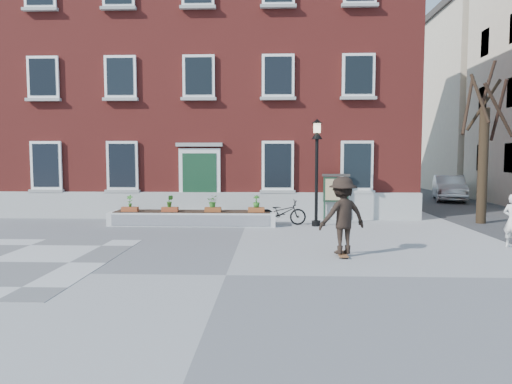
{
  "coord_description": "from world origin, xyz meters",
  "views": [
    {
      "loc": [
        1.02,
        -9.68,
        2.57
      ],
      "look_at": [
        0.5,
        4.0,
        1.5
      ],
      "focal_mm": 32.0,
      "sensor_mm": 36.0,
      "label": 1
    }
  ],
  "objects_px": {
    "notice_board": "(336,189)",
    "skateboarder": "(343,215)",
    "lamp_post": "(317,157)",
    "bicycle": "(282,213)",
    "parked_car": "(449,188)"
  },
  "relations": [
    {
      "from": "notice_board",
      "to": "skateboarder",
      "type": "height_order",
      "value": "skateboarder"
    },
    {
      "from": "lamp_post",
      "to": "skateboarder",
      "type": "xyz_separation_m",
      "value": [
        0.19,
        -5.12,
        -1.48
      ]
    },
    {
      "from": "bicycle",
      "to": "lamp_post",
      "type": "relative_size",
      "value": 0.46
    },
    {
      "from": "bicycle",
      "to": "parked_car",
      "type": "relative_size",
      "value": 0.4
    },
    {
      "from": "notice_board",
      "to": "skateboarder",
      "type": "relative_size",
      "value": 0.91
    },
    {
      "from": "parked_car",
      "to": "lamp_post",
      "type": "height_order",
      "value": "lamp_post"
    },
    {
      "from": "bicycle",
      "to": "parked_car",
      "type": "distance_m",
      "value": 13.98
    },
    {
      "from": "notice_board",
      "to": "parked_car",
      "type": "bearing_deg",
      "value": 47.77
    },
    {
      "from": "parked_car",
      "to": "lamp_post",
      "type": "bearing_deg",
      "value": -115.89
    },
    {
      "from": "lamp_post",
      "to": "parked_car",
      "type": "bearing_deg",
      "value": 49.22
    },
    {
      "from": "parked_car",
      "to": "bicycle",
      "type": "bearing_deg",
      "value": -120.23
    },
    {
      "from": "bicycle",
      "to": "skateboarder",
      "type": "distance_m",
      "value": 5.51
    },
    {
      "from": "notice_board",
      "to": "skateboarder",
      "type": "distance_m",
      "value": 6.68
    },
    {
      "from": "bicycle",
      "to": "notice_board",
      "type": "relative_size",
      "value": 0.96
    },
    {
      "from": "skateboarder",
      "to": "notice_board",
      "type": "bearing_deg",
      "value": 83.69
    }
  ]
}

